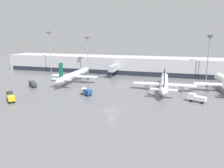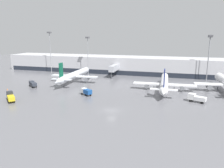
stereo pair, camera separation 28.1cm
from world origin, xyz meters
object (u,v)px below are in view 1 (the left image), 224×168
service_truck_0 (10,97)px  traffic_cone_0 (7,89)px  apron_light_mast_2 (87,45)px  apron_light_mast_4 (49,42)px  apron_light_mast_5 (209,46)px  parked_jet_1 (164,83)px  service_truck_1 (86,91)px  apron_light_mast_0 (209,46)px  service_truck_2 (196,98)px  service_truck_3 (33,84)px  parked_jet_2 (74,75)px

service_truck_0 → traffic_cone_0: size_ratio=8.79×
apron_light_mast_2 → apron_light_mast_4: bearing=179.5°
traffic_cone_0 → apron_light_mast_4: 42.20m
apron_light_mast_5 → parked_jet_1: bearing=-127.8°
service_truck_1 → apron_light_mast_0: (43.55, 38.88, 14.49)m
service_truck_1 → service_truck_2: 36.56m
service_truck_2 → service_truck_3: 62.39m
parked_jet_2 → service_truck_2: size_ratio=6.12×
service_truck_1 → service_truck_3: size_ratio=0.94×
service_truck_3 → traffic_cone_0: (-6.26, -7.23, -1.06)m
traffic_cone_0 → apron_light_mast_2: apron_light_mast_2 is taller
apron_light_mast_2 → service_truck_1: bearing=-68.6°
apron_light_mast_0 → service_truck_1: bearing=-138.2°
parked_jet_2 → service_truck_2: parked_jet_2 is taller
apron_light_mast_5 → apron_light_mast_4: bearing=-179.2°
traffic_cone_0 → apron_light_mast_0: bearing=28.2°
apron_light_mast_4 → service_truck_0: bearing=-72.5°
parked_jet_2 → traffic_cone_0: size_ratio=54.88×
service_truck_3 → apron_light_mast_0: size_ratio=0.25×
service_truck_0 → apron_light_mast_0: bearing=-98.1°
service_truck_1 → service_truck_3: service_truck_1 is taller
service_truck_0 → service_truck_2: bearing=-121.9°
service_truck_0 → service_truck_3: bearing=-31.4°
parked_jet_1 → apron_light_mast_0: bearing=-38.8°
service_truck_1 → traffic_cone_0: bearing=34.4°
parked_jet_1 → apron_light_mast_2: 47.29m
service_truck_1 → traffic_cone_0: service_truck_1 is taller
service_truck_0 → parked_jet_1: bearing=-105.8°
parked_jet_2 → apron_light_mast_4: 32.27m
service_truck_0 → apron_light_mast_2: apron_light_mast_2 is taller
service_truck_2 → apron_light_mast_5: apron_light_mast_5 is taller
service_truck_0 → apron_light_mast_4: (-15.71, 49.94, 15.66)m
service_truck_3 → apron_light_mast_4: apron_light_mast_4 is taller
apron_light_mast_5 → traffic_cone_0: bearing=-152.4°
apron_light_mast_5 → parked_jet_2: bearing=-161.3°
service_truck_0 → service_truck_1: 24.44m
parked_jet_1 → service_truck_3: size_ratio=6.78×
parked_jet_2 → apron_light_mast_0: (57.09, 20.32, 12.62)m
parked_jet_2 → apron_light_mast_0: size_ratio=1.71×
parked_jet_1 → apron_light_mast_0: (17.73, 23.87, 13.10)m
apron_light_mast_4 → apron_light_mast_5: 79.88m
service_truck_0 → apron_light_mast_5: (64.15, 51.09, 14.59)m
apron_light_mast_4 → service_truck_3: bearing=-71.5°
service_truck_1 → traffic_cone_0: (-32.09, -1.71, -1.11)m
parked_jet_2 → traffic_cone_0: 27.63m
service_truck_0 → apron_light_mast_5: 83.30m
apron_light_mast_2 → apron_light_mast_4: apron_light_mast_4 is taller
apron_light_mast_2 → traffic_cone_0: bearing=-114.9°
apron_light_mast_0 → apron_light_mast_5: bearing=-88.4°
parked_jet_1 → service_truck_2: parked_jet_1 is taller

